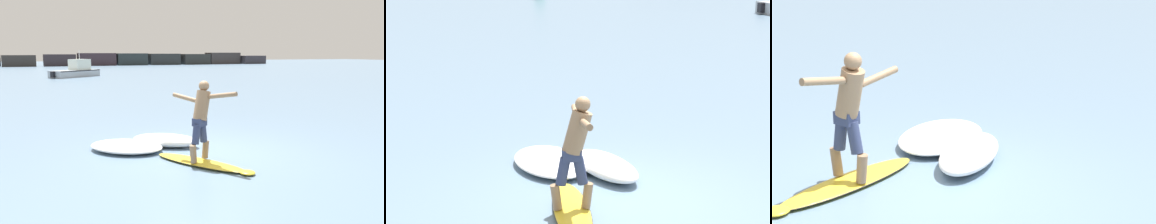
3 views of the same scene
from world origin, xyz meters
TOP-DOWN VIEW (x-y plane):
  - ground_plane at (0.00, 0.00)m, footprint 200.00×200.00m
  - rock_jetty_breakwater at (8.86, 62.00)m, footprint 62.73×4.98m
  - surfboard at (-0.46, -0.80)m, footprint 1.58×2.21m
  - surfer at (-0.43, -0.73)m, footprint 0.91×1.33m
  - fishing_boat_near_jetty at (-0.28, 29.50)m, footprint 5.17×4.59m
  - wave_foam_at_tail at (-0.67, 0.92)m, footprint 1.77×1.57m
  - wave_foam_at_nose at (-1.65, 0.86)m, footprint 2.09×2.03m

SIDE VIEW (x-z plane):
  - ground_plane at x=0.00m, z-range 0.00..0.00m
  - surfboard at x=-0.46m, z-range -0.07..0.15m
  - wave_foam_at_nose at x=-1.65m, z-range 0.00..0.21m
  - wave_foam_at_tail at x=-0.67m, z-range 0.00..0.30m
  - fishing_boat_near_jetty at x=-0.28m, z-range -0.72..1.84m
  - rock_jetty_breakwater at x=8.86m, z-range -1.73..3.76m
  - surfer at x=-0.43m, z-range 0.22..1.84m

